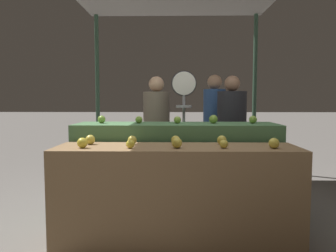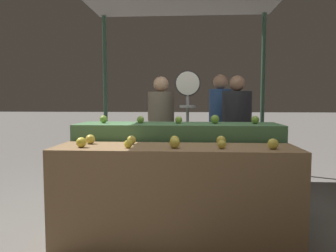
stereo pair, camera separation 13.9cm
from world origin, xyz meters
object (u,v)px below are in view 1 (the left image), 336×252
Objects in this scene: produce_scale at (184,105)px; person_customer_right at (232,127)px; person_customer_left at (214,121)px; person_vendor_at_scale at (157,126)px.

produce_scale is 0.77m from person_customer_right.
produce_scale is at bearing 49.84° from person_customer_left.
person_vendor_at_scale is at bearing 19.46° from person_customer_left.
person_customer_left is at bearing -161.92° from person_vendor_at_scale.
produce_scale is 0.99× the size of person_customer_left.
person_customer_right is (0.17, -0.49, -0.05)m from person_customer_left.
person_customer_right is (1.01, -0.03, -0.00)m from person_vendor_at_scale.
person_customer_left is at bearing -78.58° from person_customer_right.
produce_scale reaches higher than person_customer_right.
produce_scale is 1.03× the size of person_vendor_at_scale.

